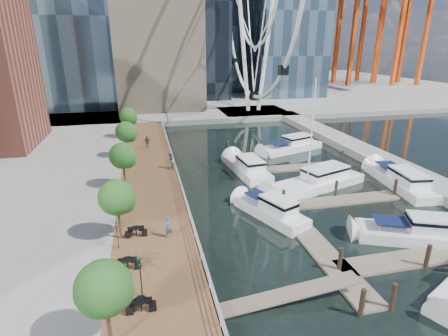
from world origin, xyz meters
TOP-DOWN VIEW (x-y plane):
  - ground at (0.00, 0.00)m, footprint 520.00×520.00m
  - boardwalk at (-9.00, 15.00)m, footprint 6.00×60.00m
  - seawall at (-6.00, 15.00)m, footprint 0.25×60.00m
  - land_far at (0.00, 102.00)m, footprint 200.00×114.00m
  - breakwater at (20.00, 20.00)m, footprint 4.00×60.00m
  - pier at (14.00, 52.00)m, footprint 14.00×12.00m
  - railing at (-6.10, 15.00)m, footprint 0.10×60.00m
  - floating_docks at (7.97, 9.98)m, footprint 16.00×34.00m
  - port_cranes at (67.67, 95.67)m, footprint 40.00×52.00m
  - street_trees at (-11.40, 14.00)m, footprint 2.60×42.60m
  - cafe_tables at (-10.40, -2.00)m, footprint 2.50×13.70m
  - yacht_foreground at (10.96, 0.20)m, footprint 10.03×6.24m
  - pedestrian_near at (-7.92, 3.33)m, footprint 0.68×0.52m
  - pedestrian_mid at (-6.50, 18.41)m, footprint 0.82×1.01m
  - pedestrian_far at (-8.90, 27.70)m, footprint 1.08×0.61m
  - moored_yachts at (8.62, 11.73)m, footprint 21.09×37.47m
  - cafe_seating at (-10.34, -3.40)m, footprint 4.68×16.03m

SIDE VIEW (x-z plane):
  - ground at x=0.00m, z-range 0.00..0.00m
  - yacht_foreground at x=10.96m, z-range -1.07..1.07m
  - moored_yachts at x=8.62m, z-range -5.75..5.75m
  - floating_docks at x=7.97m, z-range -0.81..1.79m
  - boardwalk at x=-9.00m, z-range 0.00..1.00m
  - seawall at x=-6.00m, z-range 0.00..1.00m
  - land_far at x=0.00m, z-range 0.00..1.00m
  - breakwater at x=20.00m, z-range 0.00..1.00m
  - pier at x=14.00m, z-range 0.00..1.00m
  - cafe_tables at x=-10.40m, z-range 1.00..1.74m
  - railing at x=-6.10m, z-range 1.00..2.05m
  - pedestrian_near at x=-7.92m, z-range 1.00..2.66m
  - pedestrian_far at x=-8.90m, z-range 1.00..2.73m
  - pedestrian_mid at x=-6.50m, z-range 1.00..2.93m
  - cafe_seating at x=-10.34m, z-range 0.87..3.51m
  - street_trees at x=-11.40m, z-range 1.99..6.59m
  - port_cranes at x=67.67m, z-range 1.00..39.00m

